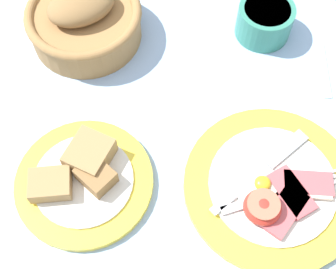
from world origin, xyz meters
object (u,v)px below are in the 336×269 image
bread_plate (83,178)px  sugar_cup (265,20)px  breakfast_plate (271,186)px  teaspoon_by_saucer (331,109)px  bread_basket (84,20)px

bread_plate → sugar_cup: sugar_cup is taller
breakfast_plate → teaspoon_by_saucer: size_ratio=1.31×
breakfast_plate → sugar_cup: sugar_cup is taller
sugar_cup → teaspoon_by_saucer: sugar_cup is taller
breakfast_plate → bread_plate: bearing=166.9°
sugar_cup → teaspoon_by_saucer: size_ratio=0.48×
bread_plate → breakfast_plate: bearing=-13.1°
bread_plate → sugar_cup: size_ratio=2.13×
breakfast_plate → sugar_cup: (0.07, 0.28, 0.02)m
bread_basket → teaspoon_by_saucer: bread_basket is taller
bread_plate → bread_basket: 0.27m
bread_basket → teaspoon_by_saucer: bearing=-31.9°
bread_basket → sugar_cup: bearing=-9.3°
sugar_cup → bread_basket: bread_basket is taller
sugar_cup → teaspoon_by_saucer: (0.06, -0.17, -0.03)m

